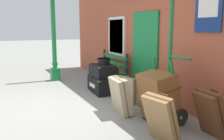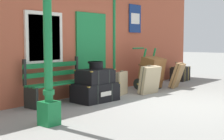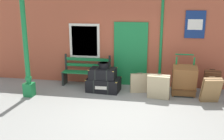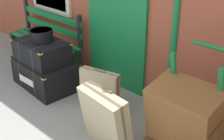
# 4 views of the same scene
# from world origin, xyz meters

# --- Properties ---
(ground_plane) EXTENTS (60.00, 60.00, 0.00)m
(ground_plane) POSITION_xyz_m (0.00, 0.00, 0.00)
(ground_plane) COLOR gray
(brick_facade) EXTENTS (10.40, 0.35, 3.20)m
(brick_facade) POSITION_xyz_m (-0.01, 2.60, 1.60)
(brick_facade) COLOR #AD5138
(brick_facade) RESTS_ON ground
(lamp_post) EXTENTS (0.28, 0.28, 3.02)m
(lamp_post) POSITION_xyz_m (-2.91, 0.81, 1.15)
(lamp_post) COLOR #197A3D
(lamp_post) RESTS_ON ground
(platform_bench) EXTENTS (1.60, 0.43, 1.01)m
(platform_bench) POSITION_xyz_m (-1.52, 2.16, 0.44)
(platform_bench) COLOR #197A3D
(platform_bench) RESTS_ON ground
(steamer_trunk_base) EXTENTS (1.06, 0.73, 0.43)m
(steamer_trunk_base) POSITION_xyz_m (-0.82, 1.64, 0.21)
(steamer_trunk_base) COLOR black
(steamer_trunk_base) RESTS_ON ground
(steamer_trunk_middle) EXTENTS (0.83, 0.58, 0.33)m
(steamer_trunk_middle) POSITION_xyz_m (-0.84, 1.62, 0.58)
(steamer_trunk_middle) COLOR black
(steamer_trunk_middle) RESTS_ON steamer_trunk_base
(round_hatbox) EXTENTS (0.36, 0.33, 0.18)m
(round_hatbox) POSITION_xyz_m (-0.81, 1.63, 0.84)
(round_hatbox) COLOR black
(round_hatbox) RESTS_ON steamer_trunk_middle
(porters_trolley) EXTENTS (0.71, 0.65, 1.19)m
(porters_trolley) POSITION_xyz_m (1.61, 1.81, 0.27)
(porters_trolley) COLOR black
(porters_trolley) RESTS_ON ground
(large_brown_trunk) EXTENTS (0.70, 0.60, 0.95)m
(large_brown_trunk) POSITION_xyz_m (1.61, 1.64, 0.47)
(large_brown_trunk) COLOR brown
(large_brown_trunk) RESTS_ON ground
(suitcase_tan) EXTENTS (0.56, 0.25, 0.63)m
(suitcase_tan) POSITION_xyz_m (0.28, 1.72, 0.30)
(suitcase_tan) COLOR tan
(suitcase_tan) RESTS_ON ground
(suitcase_beige) EXTENTS (0.56, 0.47, 0.76)m
(suitcase_beige) POSITION_xyz_m (2.29, 1.18, 0.37)
(suitcase_beige) COLOR olive
(suitcase_beige) RESTS_ON ground
(suitcase_olive) EXTENTS (0.50, 0.44, 0.75)m
(suitcase_olive) POSITION_xyz_m (2.45, 2.02, 0.38)
(suitcase_olive) COLOR brown
(suitcase_olive) RESTS_ON ground
(suitcase_charcoal) EXTENTS (0.66, 0.38, 0.75)m
(suitcase_charcoal) POSITION_xyz_m (0.87, 1.24, 0.37)
(suitcase_charcoal) COLOR tan
(suitcase_charcoal) RESTS_ON ground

